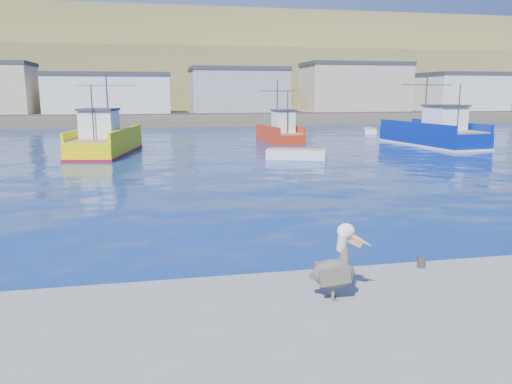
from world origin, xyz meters
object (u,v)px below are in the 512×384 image
trawler_blue (433,134)px  boat_orange (280,132)px  skiff_mid (296,155)px  trawler_yellow_b (105,141)px  skiff_far (370,131)px  pelican (336,267)px

trawler_blue → boat_orange: size_ratio=1.62×
trawler_blue → boat_orange: trawler_blue is taller
trawler_blue → skiff_mid: trawler_blue is taller
trawler_yellow_b → skiff_mid: 15.06m
trawler_yellow_b → skiff_far: 32.38m
trawler_blue → skiff_far: (0.12, 14.11, -0.79)m
boat_orange → pelican: (-8.36, -38.00, 0.22)m
skiff_mid → pelican: size_ratio=2.78×
skiff_far → pelican: 50.84m
trawler_yellow_b → skiff_mid: bearing=-23.1°
boat_orange → pelican: bearing=-102.4°
trawler_blue → pelican: (-21.18, -32.04, 0.15)m
pelican → boat_orange: bearing=77.6°
pelican → trawler_yellow_b: bearing=103.4°
trawler_yellow_b → trawler_blue: bearing=1.5°
boat_orange → skiff_far: bearing=32.2°
pelican → skiff_mid: bearing=75.9°
skiff_far → pelican: size_ratio=2.37×
trawler_yellow_b → skiff_far: size_ratio=2.78×
trawler_yellow_b → boat_orange: bearing=23.0°
trawler_blue → boat_orange: 14.14m
skiff_far → pelican: (-21.30, -46.15, 0.94)m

